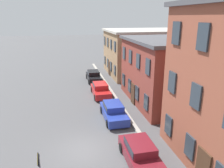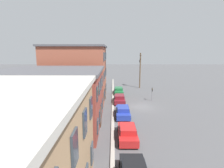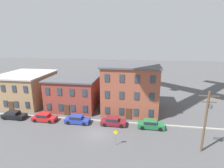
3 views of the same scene
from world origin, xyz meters
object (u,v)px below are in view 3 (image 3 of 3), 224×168
(car_black, at_px, (14,115))
(utility_pole, at_px, (206,119))
(caution_sign, at_px, (116,135))
(car_red, at_px, (44,117))
(car_maroon, at_px, (113,121))
(car_green, at_px, (151,124))
(car_blue, at_px, (77,119))

(car_black, height_order, utility_pole, utility_pole)
(caution_sign, height_order, utility_pole, utility_pole)
(car_red, xyz_separation_m, caution_sign, (14.08, -5.51, 0.90))
(car_maroon, xyz_separation_m, car_green, (6.47, -0.06, 0.00))
(car_red, relative_size, car_green, 1.00)
(car_maroon, relative_size, car_green, 1.00)
(car_blue, relative_size, car_maroon, 1.00)
(car_maroon, bearing_deg, car_green, -0.57)
(car_black, relative_size, car_blue, 1.00)
(car_maroon, xyz_separation_m, utility_pole, (12.96, -5.42, 4.03))
(caution_sign, bearing_deg, car_black, 164.69)
(car_red, distance_m, caution_sign, 15.15)
(utility_pole, bearing_deg, caution_sign, -177.88)
(car_red, bearing_deg, car_blue, 1.08)
(car_red, bearing_deg, caution_sign, -21.36)
(car_red, bearing_deg, car_green, 0.84)
(car_black, bearing_deg, car_blue, 0.29)
(car_black, bearing_deg, car_red, -0.52)
(car_maroon, distance_m, utility_pole, 14.61)
(car_black, bearing_deg, car_green, 0.51)
(car_red, height_order, car_green, same)
(car_black, xyz_separation_m, car_green, (25.55, 0.23, 0.00))
(car_maroon, xyz_separation_m, caution_sign, (1.24, -5.85, 0.90))
(car_red, xyz_separation_m, utility_pole, (25.80, -5.07, 4.03))
(car_red, height_order, car_blue, same)
(car_black, height_order, car_red, same)
(car_black, xyz_separation_m, car_blue, (12.54, 0.06, 0.00))
(car_black, height_order, car_maroon, same)
(car_black, relative_size, car_green, 1.00)
(car_green, relative_size, utility_pole, 0.52)
(car_black, relative_size, car_maroon, 1.00)
(car_maroon, height_order, car_green, same)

